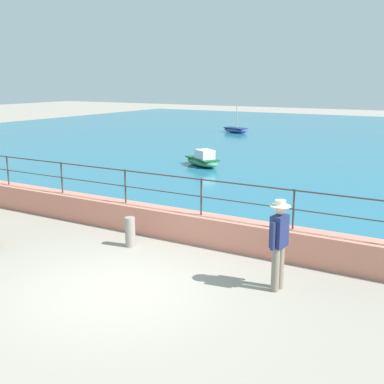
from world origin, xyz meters
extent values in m
plane|color=gray|center=(0.00, 0.00, 0.00)|extent=(120.00, 120.00, 0.00)
cube|color=tan|center=(0.00, 3.20, 0.35)|extent=(20.00, 0.56, 0.70)
cylinder|color=#383330|center=(-6.90, 3.20, 1.15)|extent=(0.04, 0.04, 0.90)
cylinder|color=#383330|center=(-4.60, 3.20, 1.15)|extent=(0.04, 0.04, 0.90)
cylinder|color=#383330|center=(-2.30, 3.20, 1.15)|extent=(0.04, 0.04, 0.90)
cylinder|color=#383330|center=(0.00, 3.20, 1.15)|extent=(0.04, 0.04, 0.90)
cylinder|color=#383330|center=(2.30, 3.20, 1.15)|extent=(0.04, 0.04, 0.90)
cylinder|color=#383330|center=(0.00, 3.20, 1.57)|extent=(18.40, 0.04, 0.04)
cylinder|color=#383330|center=(0.00, 3.20, 1.15)|extent=(18.40, 0.03, 0.03)
cube|color=#236B89|center=(0.00, 25.84, 0.03)|extent=(64.00, 44.32, 0.06)
cylinder|color=slate|center=(2.62, 1.62, 0.43)|extent=(0.15, 0.15, 0.86)
cylinder|color=slate|center=(2.60, 1.44, 0.43)|extent=(0.15, 0.15, 0.86)
cube|color=navy|center=(2.61, 1.53, 1.16)|extent=(0.27, 0.39, 0.60)
cylinder|color=navy|center=(2.64, 1.76, 1.12)|extent=(0.09, 0.09, 0.52)
cylinder|color=navy|center=(2.58, 1.29, 1.12)|extent=(0.09, 0.09, 0.52)
sphere|color=beige|center=(2.61, 1.53, 1.59)|extent=(0.22, 0.22, 0.22)
cylinder|color=beige|center=(2.61, 1.53, 1.64)|extent=(0.38, 0.38, 0.02)
cylinder|color=beige|center=(2.61, 1.53, 1.70)|extent=(0.20, 0.20, 0.10)
cylinder|color=gray|center=(-1.30, 2.08, 0.36)|extent=(0.24, 0.24, 0.72)
ellipsoid|color=#338C59|center=(-5.17, 12.40, 0.24)|extent=(2.43, 1.97, 0.36)
cube|color=#1C4D31|center=(-5.17, 12.40, 0.39)|extent=(1.97, 1.62, 0.06)
cube|color=silver|center=(-4.96, 12.27, 0.62)|extent=(1.01, 0.96, 0.40)
ellipsoid|color=#2D4C9E|center=(-10.04, 26.02, 0.24)|extent=(2.47, 1.69, 0.36)
cube|color=navy|center=(-10.04, 26.02, 0.39)|extent=(1.99, 1.39, 0.06)
cylinder|color=#B2A899|center=(-9.95, 25.98, 1.27)|extent=(0.06, 0.06, 1.69)
camera|label=1|loc=(5.64, -6.76, 3.90)|focal=45.95mm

